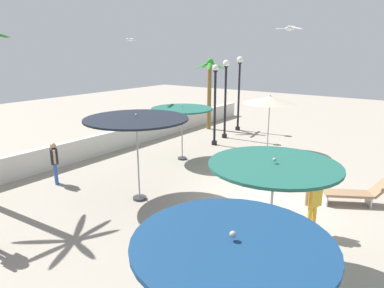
{
  "coord_description": "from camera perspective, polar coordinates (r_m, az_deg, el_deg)",
  "views": [
    {
      "loc": [
        -9.76,
        -4.15,
        4.66
      ],
      "look_at": [
        0.0,
        2.92,
        1.4
      ],
      "focal_mm": 32.37,
      "sensor_mm": 36.0,
      "label": 1
    }
  ],
  "objects": [
    {
      "name": "patio_umbrella_1",
      "position": [
        10.71,
        -9.15,
        3.72
      ],
      "size": [
        3.19,
        3.19,
        2.81
      ],
      "color": "#333338",
      "rests_on": "ground_plane"
    },
    {
      "name": "palm_tree_1",
      "position": [
        20.94,
        2.9,
        9.61
      ],
      "size": [
        1.92,
        1.93,
        4.22
      ],
      "color": "brown",
      "rests_on": "ground_plane"
    },
    {
      "name": "guest_2",
      "position": [
        9.52,
        19.37,
        -8.68
      ],
      "size": [
        0.51,
        0.38,
        1.59
      ],
      "color": "gold",
      "rests_on": "ground_plane"
    },
    {
      "name": "boundary_wall",
      "position": [
        16.39,
        -15.53,
        -0.22
      ],
      "size": [
        25.2,
        0.3,
        0.95
      ],
      "primitive_type": "cube",
      "color": "silver",
      "rests_on": "ground_plane"
    },
    {
      "name": "patio_umbrella_0",
      "position": [
        7.14,
        13.33,
        -4.15
      ],
      "size": [
        2.64,
        2.64,
        2.61
      ],
      "color": "#333338",
      "rests_on": "ground_plane"
    },
    {
      "name": "seagull_1",
      "position": [
        11.44,
        15.78,
        17.86
      ],
      "size": [
        0.59,
        1.0,
        0.15
      ],
      "color": "white"
    },
    {
      "name": "lounge_chair_0",
      "position": [
        11.99,
        25.38,
        -7.29
      ],
      "size": [
        1.41,
        1.91,
        0.84
      ],
      "color": "#B7B7BC",
      "rests_on": "ground_plane"
    },
    {
      "name": "patio_umbrella_2",
      "position": [
        14.86,
        -1.68,
        5.53
      ],
      "size": [
        2.64,
        2.64,
        2.42
      ],
      "color": "#333338",
      "rests_on": "ground_plane"
    },
    {
      "name": "patio_umbrella_3",
      "position": [
        16.4,
        12.73,
        7.04
      ],
      "size": [
        2.45,
        2.45,
        2.7
      ],
      "color": "#333338",
      "rests_on": "ground_plane"
    },
    {
      "name": "seagull_2",
      "position": [
        16.62,
        -10.04,
        16.58
      ],
      "size": [
        1.01,
        0.64,
        0.14
      ],
      "color": "white"
    },
    {
      "name": "lamp_post_3",
      "position": [
        17.29,
        3.81,
        7.07
      ],
      "size": [
        0.31,
        0.31,
        4.01
      ],
      "color": "black",
      "rests_on": "ground_plane"
    },
    {
      "name": "lamp_post_1",
      "position": [
        18.78,
        5.55,
        8.58
      ],
      "size": [
        0.36,
        0.36,
        4.2
      ],
      "color": "black",
      "rests_on": "ground_plane"
    },
    {
      "name": "ground_plane",
      "position": [
        11.59,
        11.91,
        -8.93
      ],
      "size": [
        56.0,
        56.0,
        0.0
      ],
      "primitive_type": "plane",
      "color": "#9E9384"
    },
    {
      "name": "patio_umbrella_4",
      "position": [
        4.1,
        6.63,
        -17.69
      ],
      "size": [
        2.29,
        2.29,
        2.74
      ],
      "color": "#333338",
      "rests_on": "ground_plane"
    },
    {
      "name": "guest_1",
      "position": [
        13.23,
        -21.73,
        -2.38
      ],
      "size": [
        0.38,
        0.5,
        1.54
      ],
      "color": "#3359B2",
      "rests_on": "ground_plane"
    },
    {
      "name": "lamp_post_2",
      "position": [
        20.75,
        7.77,
        9.59
      ],
      "size": [
        0.38,
        0.38,
        4.34
      ],
      "color": "black",
      "rests_on": "ground_plane"
    }
  ]
}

